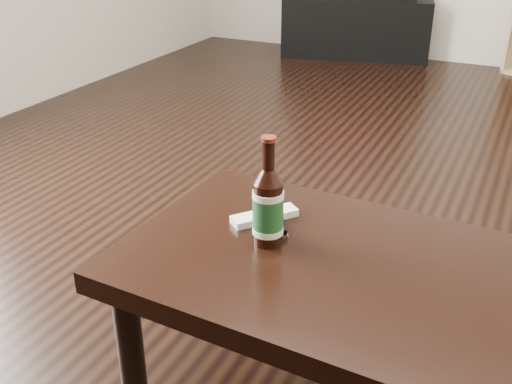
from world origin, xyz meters
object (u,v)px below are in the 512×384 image
at_px(coffee_table, 356,287).
at_px(phone, 274,224).
at_px(tv_stand, 357,25).
at_px(remote, 265,216).
at_px(beer_bottle, 268,207).

bearing_deg(coffee_table, phone, 161.75).
relative_size(tv_stand, coffee_table, 1.01).
bearing_deg(coffee_table, remote, 159.11).
height_order(phone, remote, remote).
distance_m(phone, remote, 0.04).
bearing_deg(phone, remote, 112.52).
bearing_deg(remote, coffee_table, 17.41).
xyz_separation_m(coffee_table, beer_bottle, (-0.22, 0.01, 0.14)).
bearing_deg(tv_stand, phone, -89.76).
bearing_deg(beer_bottle, phone, 103.40).
xyz_separation_m(tv_stand, phone, (0.85, -3.43, 0.19)).
distance_m(beer_bottle, remote, 0.14).
bearing_deg(beer_bottle, remote, 118.95).
xyz_separation_m(tv_stand, beer_bottle, (0.86, -3.50, 0.27)).
relative_size(coffee_table, beer_bottle, 4.16).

